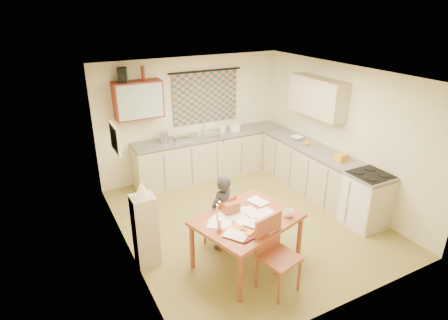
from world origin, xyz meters
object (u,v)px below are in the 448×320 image
counter_right (320,174)px  chair_far (220,229)px  counter_back (211,155)px  stove (366,199)px  person (222,213)px  dining_table (247,240)px  shelf_stand (145,230)px

counter_right → chair_far: 2.47m
counter_back → stove: 3.29m
chair_far → person: bearing=59.9°
dining_table → shelf_stand: shelf_stand is taller
counter_back → chair_far: size_ratio=4.01×
stove → dining_table: bearing=179.0°
shelf_stand → counter_back: bearing=46.8°
chair_far → shelf_stand: (-1.14, 0.08, 0.28)m
stove → counter_back: bearing=115.5°
counter_right → person: person is taller
counter_back → counter_right: bearing=-52.1°
counter_right → shelf_stand: size_ratio=2.75×
person → shelf_stand: bearing=-30.4°
shelf_stand → chair_far: bearing=-3.8°
counter_back → shelf_stand: bearing=-133.2°
stove → dining_table: (-2.29, 0.04, -0.09)m
stove → chair_far: stove is taller
counter_back → shelf_stand: shelf_stand is taller
dining_table → shelf_stand: size_ratio=1.49×
person → dining_table: bearing=81.5°
shelf_stand → dining_table: bearing=-28.3°
counter_back → counter_right: 2.31m
dining_table → counter_back: bearing=57.1°
counter_right → shelf_stand: 3.57m
dining_table → shelf_stand: bearing=135.3°
shelf_stand → stove: bearing=-11.4°
counter_back → person: (-1.00, -2.42, 0.14)m
counter_back → chair_far: bearing=-112.9°
counter_right → person: size_ratio=2.48×
stove → person: 2.48m
dining_table → chair_far: chair_far is taller
stove → person: person is taller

